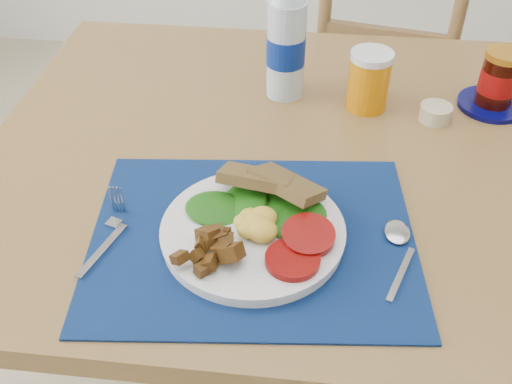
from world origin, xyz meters
TOP-DOWN VIEW (x-y plane):
  - table at (0.00, 0.20)m, footprint 1.40×0.90m
  - chair_far at (0.05, 0.93)m, footprint 0.45×0.44m
  - placemat at (-0.21, -0.03)m, footprint 0.49×0.40m
  - breakfast_plate at (-0.22, -0.03)m, footprint 0.26×0.26m
  - fork at (-0.42, -0.04)m, footprint 0.04×0.16m
  - spoon at (-0.01, -0.03)m, footprint 0.05×0.15m
  - water_bottle at (-0.20, 0.38)m, footprint 0.07×0.07m
  - juice_glass at (-0.04, 0.35)m, footprint 0.08×0.08m
  - ramekin at (0.08, 0.32)m, footprint 0.06×0.06m
  - jam_on_saucer at (0.19, 0.37)m, footprint 0.13×0.13m

SIDE VIEW (x-z plane):
  - chair_far at x=0.05m, z-range 0.01..1.06m
  - table at x=0.00m, z-range 0.29..1.04m
  - placemat at x=-0.21m, z-range 0.75..0.75m
  - fork at x=-0.42m, z-range 0.75..0.76m
  - spoon at x=-0.01m, z-range 0.75..0.76m
  - ramekin at x=0.08m, z-range 0.75..0.78m
  - breakfast_plate at x=-0.22m, z-range 0.74..0.80m
  - jam_on_saucer at x=0.19m, z-range 0.74..0.86m
  - juice_glass at x=-0.04m, z-range 0.75..0.85m
  - water_bottle at x=-0.20m, z-range 0.74..0.98m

